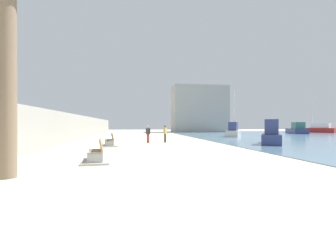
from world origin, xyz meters
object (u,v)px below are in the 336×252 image
at_px(person_standing, 148,133).
at_px(boat_distant, 297,129).
at_px(boat_nearest, 271,135).
at_px(boat_outer, 316,129).
at_px(person_walking, 165,132).
at_px(boat_mid_bay, 234,131).
at_px(bench_near, 96,157).
at_px(bench_far, 110,143).

bearing_deg(person_standing, boat_distant, 35.20).
relative_size(boat_nearest, boat_outer, 0.65).
xyz_separation_m(person_walking, boat_mid_bay, (11.06, 10.92, -0.16)).
height_order(bench_near, boat_mid_bay, boat_mid_bay).
xyz_separation_m(person_walking, boat_nearest, (8.32, -3.37, -0.15)).
distance_m(bench_near, person_walking, 12.28).
bearing_deg(person_walking, boat_outer, 35.43).
height_order(boat_nearest, boat_outer, boat_outer).
bearing_deg(boat_distant, boat_outer, 32.24).
relative_size(bench_near, boat_nearest, 0.45).
distance_m(bench_far, person_standing, 4.30).
bearing_deg(person_walking, person_standing, -168.16).
distance_m(boat_outer, boat_distant, 8.95).
distance_m(boat_nearest, boat_outer, 38.07).
relative_size(bench_near, bench_far, 0.99).
height_order(person_standing, boat_distant, boat_distant).
relative_size(bench_near, person_walking, 1.40).
xyz_separation_m(boat_mid_bay, boat_distant, (15.71, 8.74, 0.03)).
height_order(boat_outer, boat_mid_bay, boat_outer).
xyz_separation_m(person_standing, boat_distant, (28.33, 19.98, -0.11)).
bearing_deg(boat_nearest, boat_outer, 46.91).
height_order(bench_far, boat_distant, boat_distant).
relative_size(person_walking, boat_nearest, 0.32).
height_order(bench_near, person_standing, person_standing).
relative_size(bench_far, boat_distant, 0.29).
height_order(boat_outer, boat_distant, boat_outer).
bearing_deg(person_walking, boat_distant, 36.29).
relative_size(person_standing, boat_mid_bay, 0.20).
bearing_deg(boat_mid_bay, bench_near, -124.70).
distance_m(person_walking, boat_outer, 42.14).
bearing_deg(person_walking, bench_near, -111.12).
xyz_separation_m(person_standing, boat_mid_bay, (12.62, 11.24, -0.13)).
distance_m(bench_near, boat_mid_bay, 27.20).
relative_size(bench_far, person_standing, 1.44).
bearing_deg(boat_outer, person_walking, -144.57).
relative_size(person_walking, boat_distant, 0.20).
relative_size(bench_near, boat_outer, 0.29).
height_order(bench_near, boat_outer, boat_outer).
bearing_deg(bench_near, boat_nearest, 32.34).
height_order(boat_nearest, boat_mid_bay, boat_mid_bay).
height_order(person_walking, person_standing, person_walking).
bearing_deg(boat_nearest, bench_near, -147.66).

